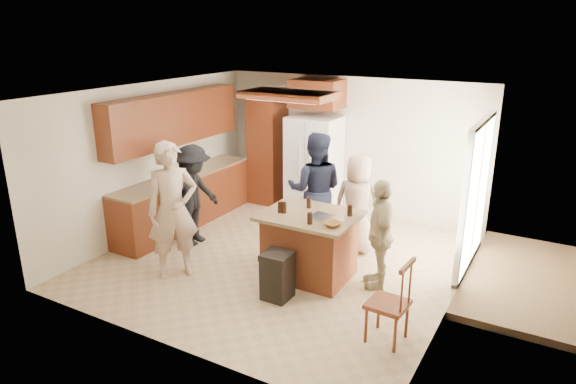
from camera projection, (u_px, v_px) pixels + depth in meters
The scene contains 12 objects.
person_front_left at pixel (173, 210), 6.99m from camera, with size 0.70×0.51×1.91m, color tan.
person_behind_left at pixel (315, 190), 7.99m from camera, with size 0.89×0.55×1.83m, color black.
person_behind_right at pixel (358, 204), 7.80m from camera, with size 0.76×0.49×1.55m, color tan.
person_side_right at pixel (380, 234), 6.75m from camera, with size 0.88×0.45×1.49m, color tan.
person_counter at pixel (193, 195), 8.09m from camera, with size 1.05×0.49×1.62m, color black.
left_cabinetry at pixel (181, 172), 8.82m from camera, with size 0.64×3.00×2.30m.
back_wall_units at pixel (279, 135), 9.75m from camera, with size 1.80×0.60×2.45m.
refrigerator at pixel (314, 165), 9.46m from camera, with size 0.90×0.76×1.80m.
kitchen_island at pixel (310, 245), 7.08m from camera, with size 1.28×1.03×0.93m.
island_items at pixel (319, 216), 6.76m from camera, with size 1.00×0.63×0.15m.
trash_bin at pixel (277, 275), 6.55m from camera, with size 0.37×0.37×0.63m.
spindle_chair at pixel (390, 304), 5.61m from camera, with size 0.45×0.45×0.99m.
Camera 1 is at (3.54, -6.08, 3.37)m, focal length 32.00 mm.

